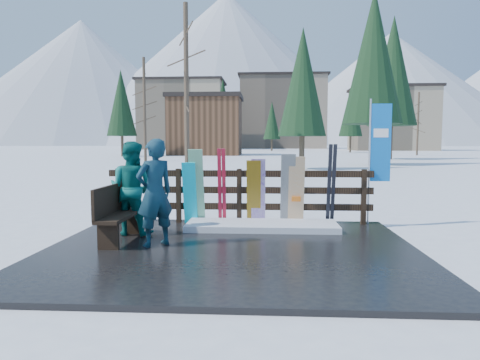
# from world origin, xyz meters

# --- Properties ---
(ground) EXTENTS (700.00, 700.00, 0.00)m
(ground) POSITION_xyz_m (0.00, 0.00, 0.00)
(ground) COLOR white
(ground) RESTS_ON ground
(deck) EXTENTS (6.00, 5.00, 0.08)m
(deck) POSITION_xyz_m (0.00, 0.00, 0.04)
(deck) COLOR black
(deck) RESTS_ON ground
(fence) EXTENTS (5.60, 0.10, 1.15)m
(fence) POSITION_xyz_m (0.00, 2.20, 0.74)
(fence) COLOR black
(fence) RESTS_ON deck
(snow_patch) EXTENTS (2.97, 1.00, 0.12)m
(snow_patch) POSITION_xyz_m (0.48, 1.60, 0.14)
(snow_patch) COLOR white
(snow_patch) RESTS_ON deck
(bench) EXTENTS (0.41, 1.50, 0.97)m
(bench) POSITION_xyz_m (-2.02, 0.39, 0.60)
(bench) COLOR black
(bench) RESTS_ON deck
(snowboard_0) EXTENTS (0.28, 0.32, 1.30)m
(snowboard_0) POSITION_xyz_m (-1.02, 1.98, 0.73)
(snowboard_0) COLOR #05D1EC
(snowboard_0) RESTS_ON deck
(snowboard_1) EXTENTS (0.29, 0.41, 1.57)m
(snowboard_1) POSITION_xyz_m (-0.87, 1.98, 0.86)
(snowboard_1) COLOR silver
(snowboard_1) RESTS_ON deck
(snowboard_2) EXTENTS (0.29, 0.36, 1.35)m
(snowboard_2) POSITION_xyz_m (0.31, 1.98, 0.75)
(snowboard_2) COLOR #EDA410
(snowboard_2) RESTS_ON deck
(snowboard_3) EXTENTS (0.29, 0.35, 1.38)m
(snowboard_3) POSITION_xyz_m (0.40, 1.98, 0.77)
(snowboard_3) COLOR silver
(snowboard_3) RESTS_ON deck
(snowboard_4) EXTENTS (0.29, 0.35, 1.48)m
(snowboard_4) POSITION_xyz_m (1.01, 1.98, 0.82)
(snowboard_4) COLOR black
(snowboard_4) RESTS_ON deck
(snowboard_5) EXTENTS (0.32, 0.33, 1.42)m
(snowboard_5) POSITION_xyz_m (1.18, 1.98, 0.79)
(snowboard_5) COLOR silver
(snowboard_5) RESTS_ON deck
(ski_pair_a) EXTENTS (0.16, 0.22, 1.58)m
(ski_pair_a) POSITION_xyz_m (-0.36, 2.05, 0.87)
(ski_pair_a) COLOR #A81429
(ski_pair_a) RESTS_ON deck
(ski_pair_b) EXTENTS (0.17, 0.33, 1.67)m
(ski_pair_b) POSITION_xyz_m (1.90, 2.05, 0.92)
(ski_pair_b) COLOR black
(ski_pair_b) RESTS_ON deck
(rental_flag) EXTENTS (0.45, 0.04, 2.60)m
(rental_flag) POSITION_xyz_m (2.88, 2.25, 1.69)
(rental_flag) COLOR silver
(rental_flag) RESTS_ON deck
(person_front) EXTENTS (0.76, 0.75, 1.77)m
(person_front) POSITION_xyz_m (-1.27, 0.10, 0.96)
(person_front) COLOR #174951
(person_front) RESTS_ON deck
(person_back) EXTENTS (0.93, 0.78, 1.73)m
(person_back) POSITION_xyz_m (-1.93, 0.95, 0.94)
(person_back) COLOR #0D625B
(person_back) RESTS_ON deck
(resort_buildings) EXTENTS (73.00, 87.60, 22.60)m
(resort_buildings) POSITION_xyz_m (1.03, 115.41, 9.81)
(resort_buildings) COLOR tan
(resort_buildings) RESTS_ON ground
(trees) EXTENTS (42.05, 68.94, 14.35)m
(trees) POSITION_xyz_m (5.58, 48.56, 6.09)
(trees) COLOR #382B1E
(trees) RESTS_ON ground
(mountains) EXTENTS (520.00, 260.00, 120.00)m
(mountains) POSITION_xyz_m (-10.50, 328.41, 50.20)
(mountains) COLOR white
(mountains) RESTS_ON ground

